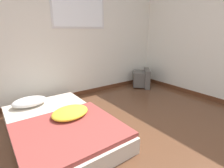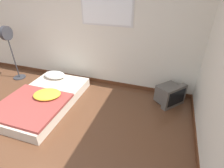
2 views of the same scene
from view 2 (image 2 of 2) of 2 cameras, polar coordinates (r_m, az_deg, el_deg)
The scene contains 5 objects.
ground_plane at distance 3.11m, azimuth -30.77°, elevation -20.49°, with size 20.00×20.00×0.00m, color brown.
wall_back at distance 4.13m, azimuth -9.80°, elevation 17.45°, with size 7.53×0.08×2.60m.
mattress_bed at distance 3.85m, azimuth -21.50°, elevation -4.46°, with size 1.21×1.92×0.35m.
crt_tv at distance 3.76m, azimuth 18.35°, elevation -3.24°, with size 0.62×0.63×0.44m.
standing_fan at distance 4.90m, azimuth -30.54°, elevation 11.40°, with size 0.30×0.33×1.33m.
Camera 2 is at (1.92, -1.03, 2.21)m, focal length 28.00 mm.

